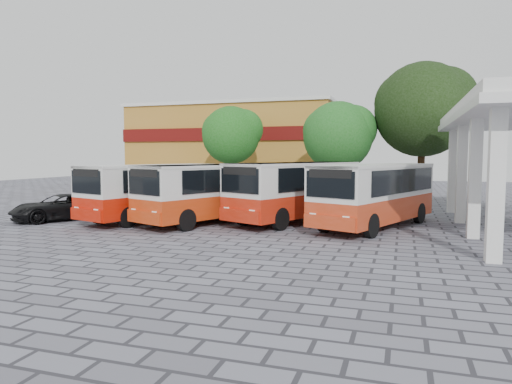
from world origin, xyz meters
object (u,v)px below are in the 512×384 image
(bus_far_left, at_px, (154,188))
(parked_car, at_px, (60,207))
(bus_centre_left, at_px, (211,189))
(bus_far_right, at_px, (375,191))
(bus_centre_right, at_px, (296,188))

(bus_far_left, distance_m, parked_car, 4.85)
(bus_centre_left, distance_m, bus_far_right, 7.76)
(bus_centre_right, xyz_separation_m, bus_far_right, (3.84, -0.72, -0.03))
(bus_far_left, height_order, bus_centre_right, bus_centre_right)
(parked_car, bearing_deg, bus_centre_right, 46.70)
(bus_far_right, bearing_deg, bus_centre_right, -168.44)
(bus_centre_right, relative_size, bus_far_right, 1.02)
(bus_centre_left, relative_size, bus_centre_right, 0.97)
(bus_centre_left, distance_m, bus_centre_right, 4.18)
(bus_far_left, bearing_deg, bus_centre_left, 17.99)
(bus_far_left, height_order, bus_far_right, bus_far_right)
(bus_centre_left, xyz_separation_m, bus_centre_right, (3.88, 1.56, 0.05))
(bus_far_left, height_order, parked_car, bus_far_left)
(bus_centre_right, bearing_deg, parked_car, -140.93)
(bus_centre_left, bearing_deg, bus_far_right, 28.70)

